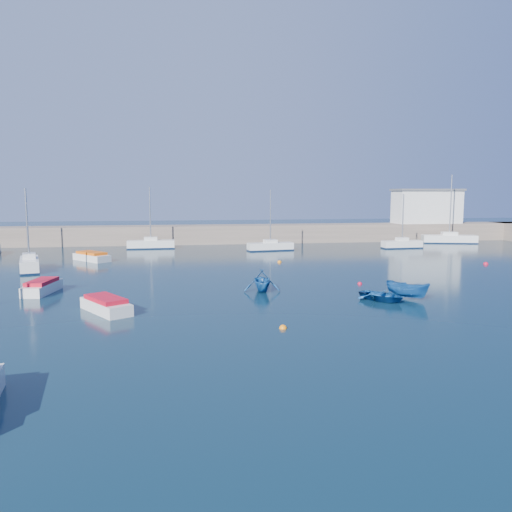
{
  "coord_description": "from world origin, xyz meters",
  "views": [
    {
      "loc": [
        -8.14,
        -26.41,
        7.14
      ],
      "look_at": [
        -1.25,
        17.38,
        1.6
      ],
      "focal_mm": 35.0,
      "sensor_mm": 36.0,
      "label": 1
    }
  ],
  "objects": [
    {
      "name": "dinghy_center",
      "position": [
        5.33,
        4.78,
        0.33
      ],
      "size": [
        3.7,
        3.96,
        0.67
      ],
      "primitive_type": "imported",
      "rotation": [
        0.0,
        0.0,
        0.58
      ],
      "color": "#14488B",
      "rests_on": "ground"
    },
    {
      "name": "buoy_0",
      "position": [
        -2.69,
        -1.06,
        0.0
      ],
      "size": [
        0.42,
        0.42,
        0.42
      ],
      "primitive_type": "sphere",
      "color": "orange",
      "rests_on": "ground"
    },
    {
      "name": "buoy_4",
      "position": [
        22.8,
        19.58,
        0.0
      ],
      "size": [
        0.51,
        0.51,
        0.51
      ],
      "primitive_type": "sphere",
      "color": "#BA0E29",
      "rests_on": "ground"
    },
    {
      "name": "dinghy_right",
      "position": [
        7.28,
        5.04,
        0.61
      ],
      "size": [
        2.93,
        3.19,
        1.22
      ],
      "primitive_type": "imported",
      "rotation": [
        0.0,
        0.0,
        0.69
      ],
      "color": "#14488B",
      "rests_on": "ground"
    },
    {
      "name": "sailboat_6",
      "position": [
        3.4,
        35.28,
        0.55
      ],
      "size": [
        5.93,
        2.33,
        7.63
      ],
      "rotation": [
        0.0,
        0.0,
        1.7
      ],
      "color": "silver",
      "rests_on": "ground"
    },
    {
      "name": "harbor_office",
      "position": [
        30.0,
        46.0,
        5.1
      ],
      "size": [
        10.0,
        4.0,
        5.0
      ],
      "primitive_type": "cube",
      "color": "silver",
      "rests_on": "back_wall"
    },
    {
      "name": "dinghy_left",
      "position": [
        -2.1,
        9.23,
        0.81
      ],
      "size": [
        2.91,
        3.29,
        1.62
      ],
      "primitive_type": "imported",
      "rotation": [
        0.0,
        0.0,
        -0.09
      ],
      "color": "#14488B",
      "rests_on": "ground"
    },
    {
      "name": "sailboat_7",
      "position": [
        21.07,
        35.24,
        0.56
      ],
      "size": [
        5.37,
        1.75,
        7.1
      ],
      "rotation": [
        0.0,
        0.0,
        1.62
      ],
      "color": "silver",
      "rests_on": "ground"
    },
    {
      "name": "buoy_3",
      "position": [
        2.33,
        24.28,
        0.0
      ],
      "size": [
        0.45,
        0.45,
        0.45
      ],
      "primitive_type": "sphere",
      "color": "orange",
      "rests_on": "ground"
    },
    {
      "name": "buoy_1",
      "position": [
        6.09,
        10.88,
        0.0
      ],
      "size": [
        0.38,
        0.38,
        0.38
      ],
      "primitive_type": "sphere",
      "color": "#BA0E29",
      "rests_on": "ground"
    },
    {
      "name": "sailboat_5",
      "position": [
        -11.66,
        39.94,
        0.61
      ],
      "size": [
        6.09,
        1.8,
        8.06
      ],
      "rotation": [
        0.0,
        0.0,
        1.59
      ],
      "color": "silver",
      "rests_on": "ground"
    },
    {
      "name": "motorboat_0",
      "position": [
        -12.54,
        4.27,
        0.45
      ],
      "size": [
        3.53,
        4.41,
        0.96
      ],
      "rotation": [
        0.0,
        0.0,
        0.56
      ],
      "color": "silver",
      "rests_on": "ground"
    },
    {
      "name": "sailboat_3",
      "position": [
        -21.87,
        22.31,
        0.65
      ],
      "size": [
        3.01,
        5.86,
        7.64
      ],
      "rotation": [
        0.0,
        0.0,
        0.27
      ],
      "color": "silver",
      "rests_on": "ground"
    },
    {
      "name": "motorboat_2",
      "position": [
        -17.31,
        28.65,
        0.46
      ],
      "size": [
        4.4,
        4.71,
        0.98
      ],
      "rotation": [
        0.0,
        0.0,
        0.72
      ],
      "color": "silver",
      "rests_on": "ground"
    },
    {
      "name": "back_wall",
      "position": [
        0.0,
        46.0,
        1.3
      ],
      "size": [
        96.0,
        4.5,
        2.6
      ],
      "primitive_type": "cube",
      "color": "#746558",
      "rests_on": "ground"
    },
    {
      "name": "ground",
      "position": [
        0.0,
        0.0,
        0.0
      ],
      "size": [
        220.0,
        220.0,
        0.0
      ],
      "primitive_type": "plane",
      "color": "#0B2333",
      "rests_on": "ground"
    },
    {
      "name": "motorboat_1",
      "position": [
        -17.92,
        11.03,
        0.46
      ],
      "size": [
        2.06,
        4.19,
        0.98
      ],
      "rotation": [
        0.0,
        0.0,
        -0.17
      ],
      "color": "silver",
      "rests_on": "ground"
    },
    {
      "name": "sailboat_8",
      "position": [
        30.96,
        40.76,
        0.65
      ],
      "size": [
        7.86,
        3.98,
        9.87
      ],
      "rotation": [
        0.0,
        0.0,
        1.31
      ],
      "color": "silver",
      "rests_on": "ground"
    }
  ]
}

